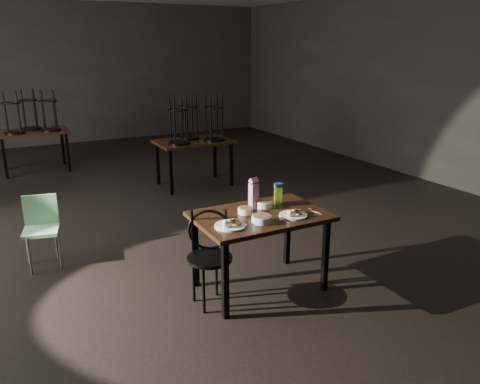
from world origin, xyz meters
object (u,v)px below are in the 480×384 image
main_table (260,222)px  juice_carton (254,194)px  bentwood_chair (210,250)px  water_bottle (278,193)px  school_chair (41,224)px

main_table → juice_carton: size_ratio=4.08×
main_table → bentwood_chair: bearing=179.1°
juice_carton → water_bottle: size_ratio=1.45×
juice_carton → school_chair: size_ratio=0.40×
main_table → school_chair: bearing=139.1°
bentwood_chair → school_chair: (-1.24, 1.51, -0.05)m
water_bottle → bentwood_chair: (-0.81, -0.17, -0.36)m
school_chair → water_bottle: bearing=-21.3°
juice_carton → bentwood_chair: size_ratio=0.35×
water_bottle → school_chair: (-2.06, 1.34, -0.41)m
bentwood_chair → school_chair: 1.96m
water_bottle → school_chair: bearing=146.9°
juice_carton → school_chair: bearing=143.5°
main_table → school_chair: size_ratio=1.63×
school_chair → juice_carton: bearing=-24.7°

